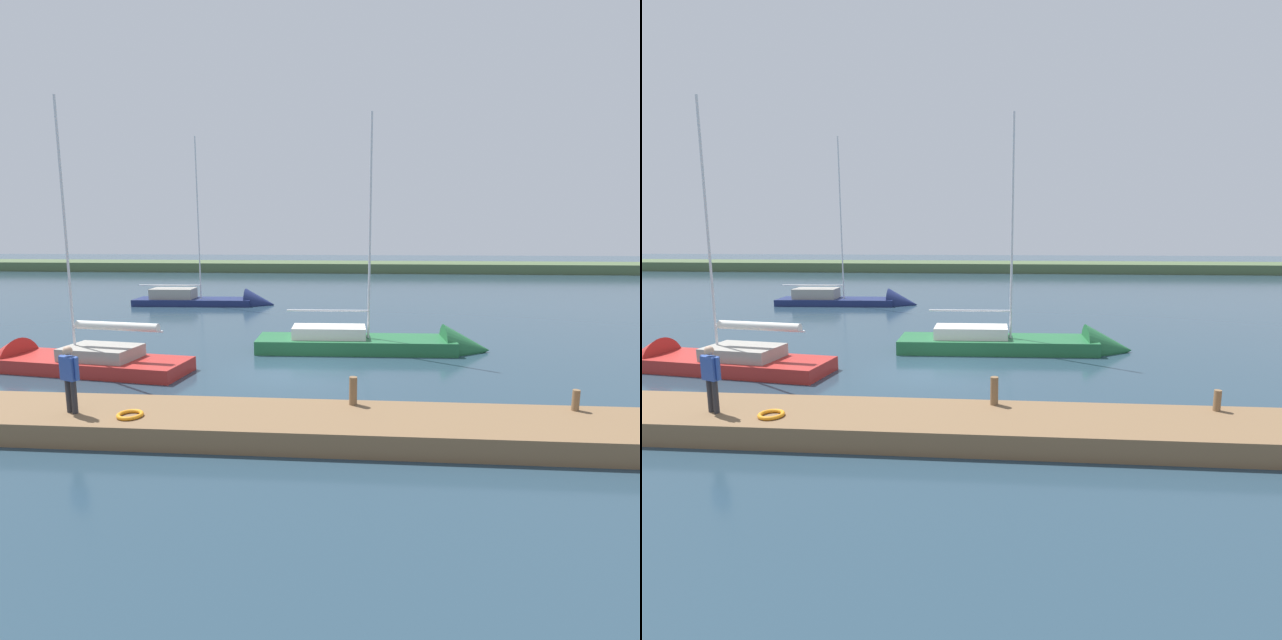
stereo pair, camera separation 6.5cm
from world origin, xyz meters
The scene contains 10 objects.
ground_plane centered at (0.00, 0.00, 0.00)m, with size 200.00×200.00×0.00m, color #263D4C.
far_shoreline centered at (0.00, -50.59, 0.00)m, with size 180.00×8.00×2.40m, color #4C603D.
dock_pier centered at (0.00, 5.74, 0.30)m, with size 23.08×2.49×0.59m, color brown.
mooring_post_near centered at (-2.31, 4.86, 0.97)m, with size 0.21×0.21×0.77m, color brown.
mooring_post_far centered at (-8.08, 4.86, 0.87)m, with size 0.19×0.19×0.55m, color brown.
life_ring_buoy centered at (3.26, 6.23, 0.64)m, with size 0.66×0.66×0.10m, color orange.
sailboat_mid_channel centered at (8.92, -0.02, 0.13)m, with size 9.04×3.38×10.93m.
sailboat_outer_mooring centered at (7.96, -17.55, 0.17)m, with size 10.07×2.69×12.72m.
sailboat_far_right centered at (-3.73, -4.01, 0.17)m, with size 10.21×2.53×11.05m.
person_on_dock centered at (4.87, 6.07, 1.61)m, with size 0.62×0.39×1.75m.
Camera 2 is at (-2.54, 17.99, 5.16)m, focal length 28.57 mm.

